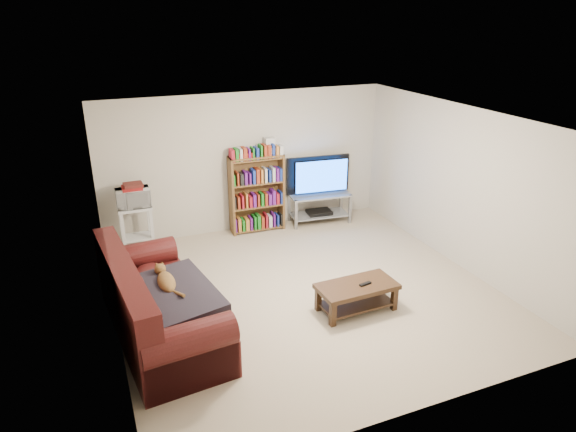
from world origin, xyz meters
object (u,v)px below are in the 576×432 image
bookshelf (257,192)px  tv_stand (319,203)px  coffee_table (357,292)px  sofa (154,310)px

bookshelf → tv_stand: bearing=-2.1°
coffee_table → bookshelf: size_ratio=0.77×
tv_stand → coffee_table: bearing=-100.5°
sofa → tv_stand: bearing=30.7°
bookshelf → sofa: bearing=-128.6°
sofa → tv_stand: (3.36, 2.47, 0.02)m
coffee_table → tv_stand: bearing=71.8°
coffee_table → tv_stand: (0.85, 2.89, 0.11)m
sofa → coffee_table: size_ratio=2.38×
sofa → bookshelf: bookshelf is taller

